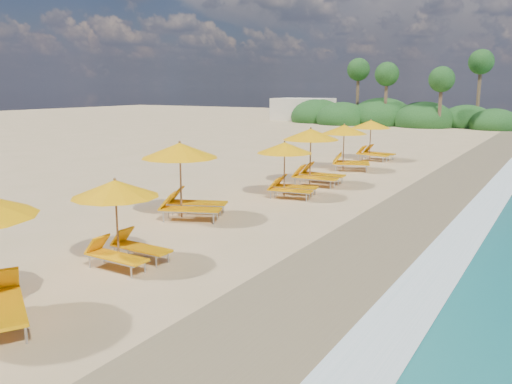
% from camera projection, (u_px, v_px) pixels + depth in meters
% --- Properties ---
extents(ground, '(160.00, 160.00, 0.00)m').
position_uv_depth(ground, '(256.00, 231.00, 15.91)').
color(ground, tan).
rests_on(ground, ground).
extents(wet_sand, '(4.00, 160.00, 0.01)m').
position_uv_depth(wet_sand, '(385.00, 252.00, 13.88)').
color(wet_sand, olive).
rests_on(wet_sand, ground).
extents(surf_foam, '(4.00, 160.00, 0.01)m').
position_uv_depth(surf_foam, '(496.00, 269.00, 12.51)').
color(surf_foam, white).
rests_on(surf_foam, ground).
extents(station_3, '(2.32, 2.14, 2.15)m').
position_uv_depth(station_3, '(122.00, 217.00, 12.70)').
color(station_3, olive).
rests_on(station_3, ground).
extents(station_4, '(3.35, 3.31, 2.57)m').
position_uv_depth(station_4, '(186.00, 175.00, 17.25)').
color(station_4, olive).
rests_on(station_4, ground).
extents(station_5, '(2.67, 2.55, 2.23)m').
position_uv_depth(station_5, '(289.00, 166.00, 20.56)').
color(station_5, olive).
rests_on(station_5, ground).
extents(station_6, '(2.84, 2.65, 2.55)m').
position_uv_depth(station_6, '(315.00, 153.00, 23.10)').
color(station_6, olive).
rests_on(station_6, ground).
extents(station_7, '(3.12, 3.07, 2.42)m').
position_uv_depth(station_7, '(347.00, 144.00, 27.21)').
color(station_7, olive).
rests_on(station_7, ground).
extents(station_8, '(2.78, 2.62, 2.41)m').
position_uv_depth(station_8, '(373.00, 137.00, 30.90)').
color(station_8, olive).
rests_on(station_8, ground).
extents(treeline, '(25.80, 8.80, 9.74)m').
position_uv_depth(treeline, '(390.00, 116.00, 58.92)').
color(treeline, '#163D14').
rests_on(treeline, ground).
extents(beach_building, '(7.00, 5.00, 2.80)m').
position_uv_depth(beach_building, '(303.00, 109.00, 67.05)').
color(beach_building, beige).
rests_on(beach_building, ground).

